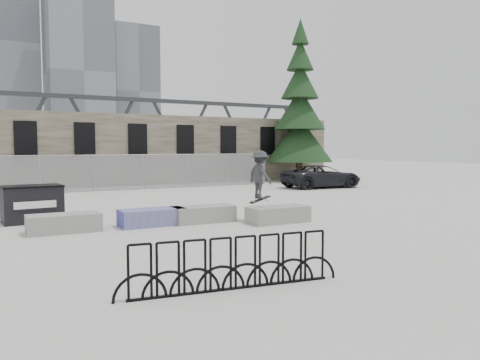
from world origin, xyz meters
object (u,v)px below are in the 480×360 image
bike_rack (233,264)px  spruce_tree (300,116)px  planter_center_left (152,216)px  skateboarder (260,175)px  planter_center_right (203,213)px  planter_offset (278,214)px  planter_far_left (64,222)px  suv (322,176)px  dumpster (32,204)px

bike_rack → spruce_tree: spruce_tree is taller
planter_center_left → skateboarder: size_ratio=1.17×
planter_center_left → planter_center_right: same height
planter_center_left → planter_offset: 4.00m
planter_far_left → planter_center_right: (4.24, -0.26, 0.00)m
planter_center_right → skateboarder: (1.73, -0.70, 1.24)m
planter_far_left → suv: bearing=27.3°
dumpster → spruce_tree: (18.59, 10.97, 4.04)m
skateboarder → dumpster: bearing=56.1°
planter_center_left → dumpster: (-3.19, 2.52, 0.32)m
planter_far_left → spruce_tree: (17.97, 13.36, 4.36)m
planter_offset → suv: suv is taller
bike_rack → suv: size_ratio=0.82×
bike_rack → spruce_tree: 26.49m
planter_center_right → bike_rack: size_ratio=0.50×
planter_center_left → spruce_tree: 20.93m
bike_rack → skateboarder: 7.57m
suv → skateboarder: 13.49m
planter_center_right → planter_far_left: bearing=176.6°
spruce_tree → suv: bearing=-112.1°
planter_far_left → planter_center_right: size_ratio=1.00×
planter_center_right → spruce_tree: size_ratio=0.17×
planter_center_left → planter_center_right: 1.68m
planter_center_right → spruce_tree: bearing=44.8°
dumpster → planter_center_right: bearing=-33.2°
planter_far_left → suv: 17.85m
planter_offset → suv: 13.59m
skateboarder → bike_rack: bearing=138.3°
bike_rack → planter_offset: bearing=50.5°
planter_center_right → suv: 14.36m
planter_center_right → suv: suv is taller
dumpster → planter_center_left: bearing=-43.0°
planter_center_right → suv: bearing=36.0°
planter_center_left → skateboarder: skateboarder is taller
planter_center_left → planter_center_right: (1.67, -0.13, 0.00)m
planter_center_left → bike_rack: (-0.87, -6.99, 0.16)m
planter_far_left → spruce_tree: bearing=36.6°
skateboarder → planter_center_right: bearing=60.9°
planter_far_left → dumpster: size_ratio=1.05×
dumpster → bike_rack: dumpster is taller
planter_far_left → skateboarder: bearing=-9.1°
dumpster → bike_rack: 9.79m
spruce_tree → planter_center_right: bearing=-135.2°
bike_rack → dumpster: bearing=103.7°
planter_center_right → skateboarder: skateboarder is taller
planter_center_left → planter_offset: (3.76, -1.38, 0.00)m
suv → dumpster: bearing=113.6°
planter_offset → skateboarder: 1.40m
planter_center_left → bike_rack: 7.04m
planter_offset → bike_rack: (-4.62, -5.61, 0.16)m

